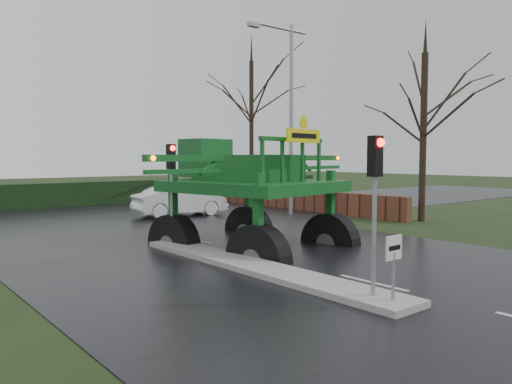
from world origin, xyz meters
TOP-DOWN VIEW (x-y plane):
  - ground at (0.00, 0.00)m, footprint 140.00×140.00m
  - road_main at (0.00, 10.00)m, footprint 14.00×80.00m
  - road_cross at (0.00, 16.00)m, footprint 80.00×12.00m
  - median_island at (-1.30, 3.00)m, footprint 1.20×10.00m
  - hedge_row at (0.00, 24.00)m, footprint 44.00×0.90m
  - brick_wall at (10.50, 16.00)m, footprint 0.40×20.00m
  - keep_left_sign at (-1.30, -1.50)m, footprint 0.50×0.07m
  - traffic_signal_near at (-1.30, -1.01)m, footprint 0.26×0.33m
  - traffic_signal_mid at (-1.30, 7.49)m, footprint 0.26×0.33m
  - traffic_signal_far at (6.50, 20.01)m, footprint 0.26×0.33m
  - street_light_right at (8.19, 12.00)m, footprint 3.85×0.30m
  - tree_right_near at (11.50, 6.00)m, footprint 5.60×5.60m
  - tree_right_far at (13.00, 21.00)m, footprint 7.00×7.00m
  - crop_sprayer at (-0.48, 4.13)m, footprint 9.71×6.77m
  - white_sedan at (3.53, 15.10)m, footprint 5.00×2.20m

SIDE VIEW (x-z plane):
  - ground at x=0.00m, z-range 0.00..0.00m
  - white_sedan at x=3.53m, z-range -0.80..0.80m
  - road_main at x=0.00m, z-range -0.01..0.01m
  - road_cross at x=0.00m, z-range 0.00..0.02m
  - median_island at x=-1.30m, z-range 0.01..0.17m
  - brick_wall at x=10.50m, z-range 0.00..1.20m
  - hedge_row at x=0.00m, z-range 0.00..1.50m
  - keep_left_sign at x=-1.30m, z-range 0.38..1.73m
  - traffic_signal_near at x=-1.30m, z-range 0.83..4.35m
  - traffic_signal_mid at x=-1.30m, z-range 0.83..4.35m
  - traffic_signal_far at x=6.50m, z-range 0.83..4.35m
  - crop_sprayer at x=-0.48m, z-range -0.15..5.34m
  - tree_right_near at x=11.50m, z-range 0.38..10.02m
  - street_light_right at x=8.19m, z-range 0.99..10.99m
  - tree_right_far at x=13.00m, z-range 0.47..12.52m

